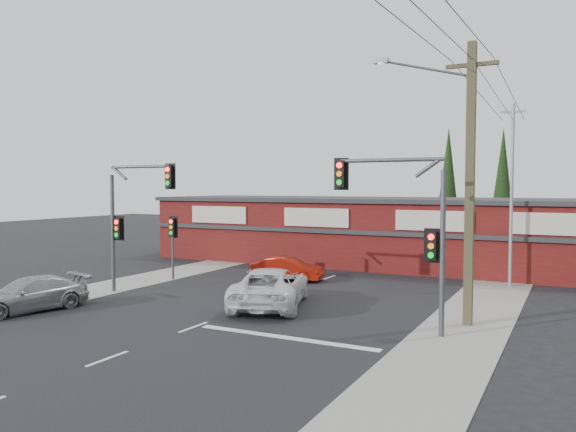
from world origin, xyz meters
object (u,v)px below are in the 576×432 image
at_px(silver_suv, 28,295).
at_px(red_sedan, 287,269).
at_px(shop_building, 355,230).
at_px(white_suv, 271,287).
at_px(utility_pole, 466,174).

distance_m(silver_suv, red_sedan, 12.58).
distance_m(red_sedan, shop_building, 8.68).
height_order(silver_suv, red_sedan, silver_suv).
relative_size(white_suv, shop_building, 0.21).
distance_m(white_suv, utility_pole, 8.96).
bearing_deg(utility_pole, shop_building, 123.76).
height_order(silver_suv, utility_pole, utility_pole).
bearing_deg(red_sedan, utility_pole, -129.56).
relative_size(shop_building, utility_pole, 2.73).
xyz_separation_m(silver_suv, utility_pole, (15.74, 5.71, 4.73)).
relative_size(silver_suv, utility_pole, 0.46).
relative_size(white_suv, silver_suv, 1.25).
distance_m(white_suv, red_sedan, 6.35).
bearing_deg(silver_suv, red_sedan, 77.09).
distance_m(white_suv, silver_suv, 9.63).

